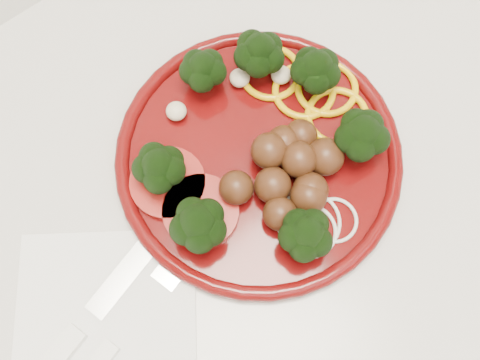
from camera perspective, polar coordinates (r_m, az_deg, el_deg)
counter at (r=1.00m, az=-8.35°, el=-15.51°), size 2.40×0.60×0.90m
plate at (r=0.56m, az=2.10°, el=2.65°), size 0.27×0.27×0.06m
napkin at (r=0.55m, az=-12.62°, el=-12.80°), size 0.22×0.22×0.00m
knife at (r=0.55m, az=-15.46°, el=-14.11°), size 0.23×0.08×0.01m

